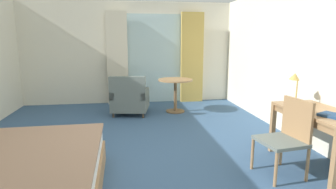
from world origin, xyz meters
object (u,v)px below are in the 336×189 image
object	(u,v)px
desk_chair	(287,134)
closed_book	(335,116)
writing_desk	(321,119)
armchair_by_window	(130,99)
round_cafe_table	(175,88)
desk_lamp	(295,82)

from	to	relation	value
desk_chair	closed_book	distance (m)	0.53
writing_desk	closed_book	world-z (taller)	closed_book
armchair_by_window	round_cafe_table	distance (m)	1.02
writing_desk	round_cafe_table	xyz separation A→B (m)	(-1.26, 2.98, -0.09)
writing_desk	armchair_by_window	xyz separation A→B (m)	(-2.25, 2.90, -0.30)
armchair_by_window	round_cafe_table	xyz separation A→B (m)	(1.00, 0.08, 0.22)
desk_chair	armchair_by_window	world-z (taller)	desk_chair
armchair_by_window	closed_book	bearing A→B (deg)	-55.07
writing_desk	closed_book	size ratio (longest dim) A/B	4.25
desk_chair	closed_book	world-z (taller)	desk_chair
desk_chair	closed_book	bearing A→B (deg)	-19.99
writing_desk	desk_lamp	size ratio (longest dim) A/B	3.00
desk_chair	closed_book	size ratio (longest dim) A/B	3.11
desk_lamp	armchair_by_window	xyz separation A→B (m)	(-2.19, 2.41, -0.68)
writing_desk	desk_lamp	distance (m)	0.62
closed_book	round_cafe_table	size ratio (longest dim) A/B	0.39
closed_book	desk_chair	bearing A→B (deg)	134.16
desk_lamp	closed_book	bearing A→B (deg)	-88.94
desk_lamp	round_cafe_table	distance (m)	2.80
writing_desk	desk_lamp	xyz separation A→B (m)	(-0.06, 0.49, 0.38)
desk_lamp	armchair_by_window	distance (m)	3.33
closed_book	round_cafe_table	distance (m)	3.46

